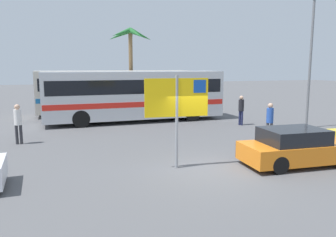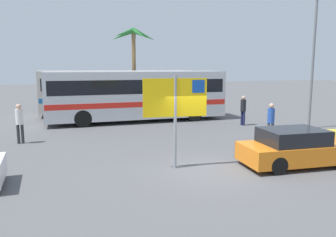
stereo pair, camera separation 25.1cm
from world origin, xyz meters
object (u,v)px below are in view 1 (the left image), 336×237
(bus_front_coach, at_px, (135,93))
(bus_rear_coach, at_px, (116,89))
(pedestrian_by_bus, at_px, (241,108))
(pedestrian_near_sign, at_px, (18,121))
(ferry_sign, at_px, (178,101))
(pedestrian_crossing_lot, at_px, (270,119))
(car_orange, at_px, (297,147))

(bus_front_coach, relative_size, bus_rear_coach, 1.00)
(pedestrian_by_bus, xyz_separation_m, pedestrian_near_sign, (-12.14, -1.03, 0.03))
(bus_front_coach, relative_size, ferry_sign, 3.50)
(pedestrian_crossing_lot, bearing_deg, ferry_sign, 152.64)
(pedestrian_crossing_lot, xyz_separation_m, pedestrian_near_sign, (-11.10, 3.18, 0.01))
(ferry_sign, distance_m, pedestrian_by_bus, 9.54)
(bus_front_coach, xyz_separation_m, ferry_sign, (-0.96, -10.26, 0.54))
(ferry_sign, xyz_separation_m, car_orange, (4.14, -1.05, -1.69))
(bus_front_coach, xyz_separation_m, pedestrian_by_bus, (5.65, -3.51, -0.74))
(bus_rear_coach, xyz_separation_m, pedestrian_crossing_lot, (5.10, -11.76, -0.71))
(bus_front_coach, distance_m, car_orange, 11.80)
(bus_front_coach, xyz_separation_m, pedestrian_crossing_lot, (4.62, -7.72, -0.71))
(ferry_sign, relative_size, pedestrian_by_bus, 1.81)
(bus_rear_coach, xyz_separation_m, pedestrian_near_sign, (-6.00, -8.58, -0.70))
(pedestrian_crossing_lot, bearing_deg, bus_rear_coach, 61.63)
(pedestrian_crossing_lot, bearing_deg, pedestrian_by_bus, 24.40)
(car_orange, bearing_deg, pedestrian_crossing_lot, 72.00)
(pedestrian_by_bus, relative_size, pedestrian_crossing_lot, 0.98)
(bus_front_coach, bearing_deg, pedestrian_crossing_lot, -59.13)
(pedestrian_by_bus, bearing_deg, bus_front_coach, -46.78)
(pedestrian_near_sign, bearing_deg, ferry_sign, -135.14)
(pedestrian_by_bus, height_order, pedestrian_near_sign, pedestrian_near_sign)
(pedestrian_crossing_lot, height_order, pedestrian_near_sign, pedestrian_near_sign)
(car_orange, relative_size, pedestrian_by_bus, 2.35)
(pedestrian_near_sign, bearing_deg, pedestrian_by_bus, -84.27)
(bus_front_coach, distance_m, bus_rear_coach, 4.07)
(bus_front_coach, height_order, pedestrian_by_bus, bus_front_coach)
(ferry_sign, bearing_deg, car_orange, -8.27)
(bus_front_coach, height_order, pedestrian_near_sign, bus_front_coach)
(car_orange, bearing_deg, bus_front_coach, 109.56)
(ferry_sign, bearing_deg, pedestrian_near_sign, 139.99)
(ferry_sign, relative_size, pedestrian_near_sign, 1.76)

